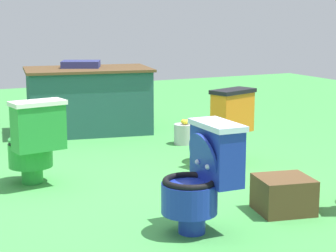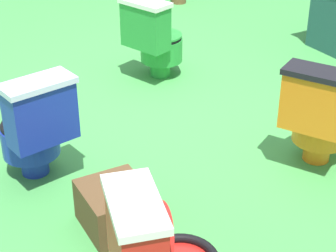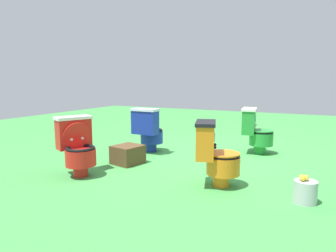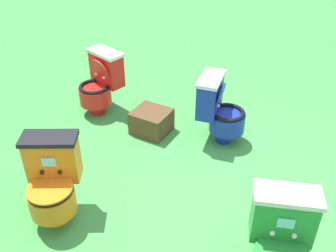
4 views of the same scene
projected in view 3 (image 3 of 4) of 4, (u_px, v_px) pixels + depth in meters
The scene contains 7 objects.
ground at pixel (212, 157), 4.75m from camera, with size 14.00×14.00×0.00m, color #429947.
toilet_orange at pixel (215, 154), 3.43m from camera, with size 0.53×0.59×0.73m.
toilet_blue at pixel (149, 130), 5.02m from camera, with size 0.50×0.44×0.73m.
toilet_red at pixel (77, 145), 3.84m from camera, with size 0.58×0.62×0.73m.
toilet_green at pixel (256, 131), 4.96m from camera, with size 0.47×0.54×0.73m.
small_crate at pixel (128, 154), 4.39m from camera, with size 0.38×0.35×0.26m, color brown.
lemon_bucket at pixel (305, 191), 2.99m from camera, with size 0.22×0.22×0.28m.
Camera 3 is at (4.42, 1.49, 1.18)m, focal length 33.19 mm.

